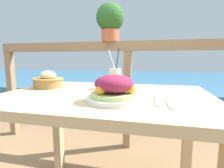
{
  "coord_description": "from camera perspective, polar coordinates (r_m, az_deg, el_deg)",
  "views": [
    {
      "loc": [
        0.24,
        -0.87,
        0.9
      ],
      "look_at": [
        0.05,
        -0.05,
        0.78
      ],
      "focal_mm": 28.0,
      "sensor_mm": 36.0,
      "label": 1
    }
  ],
  "objects": [
    {
      "name": "bread_basket",
      "position": [
        1.18,
        -20.12,
        0.98
      ],
      "size": [
        0.19,
        0.19,
        0.11
      ],
      "color": "olive",
      "rests_on": "patio_table"
    },
    {
      "name": "patio_table",
      "position": [
        0.95,
        -2.23,
        -9.19
      ],
      "size": [
        1.08,
        0.76,
        0.72
      ],
      "color": "tan",
      "rests_on": "ground_plane"
    },
    {
      "name": "railing_fence",
      "position": [
        1.71,
        5.11,
        4.86
      ],
      "size": [
        2.8,
        0.08,
        1.07
      ],
      "color": "#937551",
      "rests_on": "ground_plane"
    },
    {
      "name": "salad_plate",
      "position": [
        0.75,
        0.69,
        -1.93
      ],
      "size": [
        0.24,
        0.24,
        0.12
      ],
      "color": "silver",
      "rests_on": "patio_table"
    },
    {
      "name": "knife",
      "position": [
        0.75,
        18.1,
        -6.04
      ],
      "size": [
        0.03,
        0.18,
        0.0
      ],
      "color": "silver",
      "rests_on": "patio_table"
    },
    {
      "name": "drink_glass",
      "position": [
        1.07,
        0.99,
        1.9
      ],
      "size": [
        0.08,
        0.07,
        0.24
      ],
      "color": "beige",
      "rests_on": "patio_table"
    },
    {
      "name": "potted_plant",
      "position": [
        1.78,
        -0.61,
        20.18
      ],
      "size": [
        0.27,
        0.27,
        0.36
      ],
      "color": "#B75B38",
      "rests_on": "railing_fence"
    },
    {
      "name": "sea_backdrop",
      "position": [
        4.25,
        9.83,
        -0.87
      ],
      "size": [
        12.0,
        4.0,
        0.46
      ],
      "color": "teal",
      "rests_on": "ground_plane"
    },
    {
      "name": "fork",
      "position": [
        0.78,
        14.53,
        -5.37
      ],
      "size": [
        0.02,
        0.18,
        0.0
      ],
      "color": "silver",
      "rests_on": "patio_table"
    }
  ]
}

